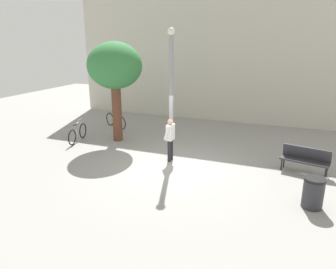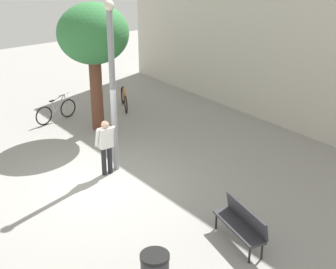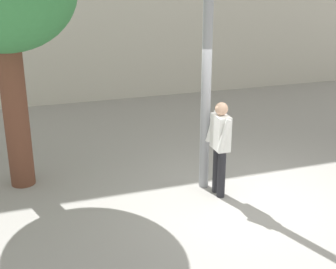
{
  "view_description": "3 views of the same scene",
  "coord_description": "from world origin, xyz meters",
  "px_view_note": "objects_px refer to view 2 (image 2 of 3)",
  "views": [
    {
      "loc": [
        3.77,
        -10.11,
        4.49
      ],
      "look_at": [
        -0.89,
        1.84,
        0.62
      ],
      "focal_mm": 33.34,
      "sensor_mm": 36.0,
      "label": 1
    },
    {
      "loc": [
        10.97,
        -5.88,
        6.67
      ],
      "look_at": [
        0.35,
        2.28,
        1.01
      ],
      "focal_mm": 52.17,
      "sensor_mm": 36.0,
      "label": 2
    },
    {
      "loc": [
        -3.46,
        -6.03,
        3.64
      ],
      "look_at": [
        -0.86,
        1.52,
        0.84
      ],
      "focal_mm": 48.68,
      "sensor_mm": 36.0,
      "label": 3
    }
  ],
  "objects_px": {
    "bicycle_orange": "(124,99)",
    "lamppost": "(113,83)",
    "plaza_tree": "(93,36)",
    "bicycle_silver": "(56,111)",
    "person_by_lamppost": "(106,144)",
    "park_bench": "(242,222)"
  },
  "relations": [
    {
      "from": "lamppost",
      "to": "bicycle_orange",
      "type": "height_order",
      "value": "lamppost"
    },
    {
      "from": "park_bench",
      "to": "person_by_lamppost",
      "type": "bearing_deg",
      "value": -172.23
    },
    {
      "from": "lamppost",
      "to": "plaza_tree",
      "type": "distance_m",
      "value": 3.39
    },
    {
      "from": "park_bench",
      "to": "plaza_tree",
      "type": "xyz_separation_m",
      "value": [
        -8.04,
        0.91,
        2.81
      ]
    },
    {
      "from": "person_by_lamppost",
      "to": "bicycle_orange",
      "type": "distance_m",
      "value": 5.67
    },
    {
      "from": "person_by_lamppost",
      "to": "bicycle_silver",
      "type": "height_order",
      "value": "person_by_lamppost"
    },
    {
      "from": "lamppost",
      "to": "bicycle_orange",
      "type": "bearing_deg",
      "value": 144.57
    },
    {
      "from": "plaza_tree",
      "to": "bicycle_silver",
      "type": "bearing_deg",
      "value": -152.95
    },
    {
      "from": "lamppost",
      "to": "plaza_tree",
      "type": "bearing_deg",
      "value": 159.14
    },
    {
      "from": "lamppost",
      "to": "bicycle_silver",
      "type": "relative_size",
      "value": 2.77
    },
    {
      "from": "person_by_lamppost",
      "to": "bicycle_orange",
      "type": "bearing_deg",
      "value": 142.09
    },
    {
      "from": "plaza_tree",
      "to": "bicycle_orange",
      "type": "relative_size",
      "value": 2.7
    },
    {
      "from": "person_by_lamppost",
      "to": "plaza_tree",
      "type": "relative_size",
      "value": 0.37
    },
    {
      "from": "park_bench",
      "to": "lamppost",
      "type": "bearing_deg",
      "value": -176.8
    },
    {
      "from": "person_by_lamppost",
      "to": "bicycle_silver",
      "type": "distance_m",
      "value": 4.95
    },
    {
      "from": "person_by_lamppost",
      "to": "plaza_tree",
      "type": "distance_m",
      "value": 4.3
    },
    {
      "from": "person_by_lamppost",
      "to": "park_bench",
      "type": "bearing_deg",
      "value": 7.77
    },
    {
      "from": "lamppost",
      "to": "plaza_tree",
      "type": "height_order",
      "value": "lamppost"
    },
    {
      "from": "bicycle_silver",
      "to": "lamppost",
      "type": "bearing_deg",
      "value": -4.16
    },
    {
      "from": "lamppost",
      "to": "bicycle_silver",
      "type": "distance_m",
      "value": 5.28
    },
    {
      "from": "bicycle_orange",
      "to": "lamppost",
      "type": "bearing_deg",
      "value": -35.43
    },
    {
      "from": "bicycle_orange",
      "to": "person_by_lamppost",
      "type": "bearing_deg",
      "value": -37.91
    }
  ]
}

